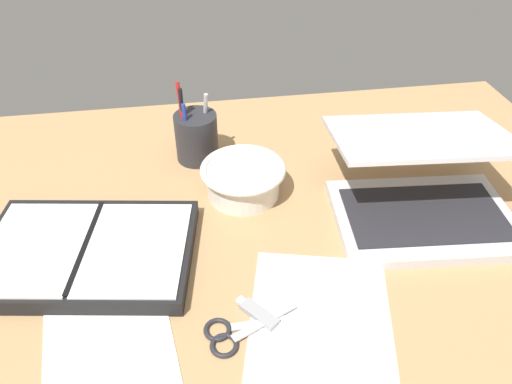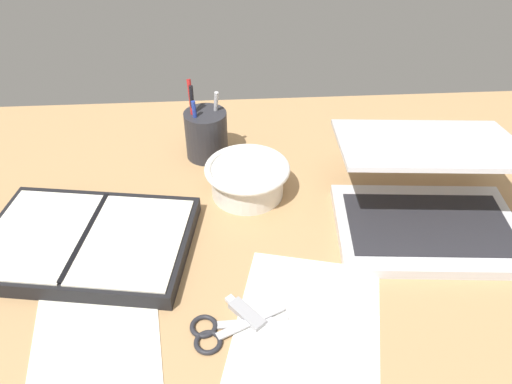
{
  "view_description": "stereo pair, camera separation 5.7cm",
  "coord_description": "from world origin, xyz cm",
  "px_view_note": "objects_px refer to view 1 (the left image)",
  "views": [
    {
      "loc": [
        -7.93,
        -59.56,
        59.39
      ],
      "look_at": [
        2.05,
        4.04,
        9.0
      ],
      "focal_mm": 35.0,
      "sensor_mm": 36.0,
      "label": 1
    },
    {
      "loc": [
        -2.23,
        -60.19,
        59.39
      ],
      "look_at": [
        2.05,
        4.04,
        9.0
      ],
      "focal_mm": 35.0,
      "sensor_mm": 36.0,
      "label": 2
    }
  ],
  "objects_px": {
    "laptop": "(423,190)",
    "scissors": "(232,333)",
    "bowl": "(243,179)",
    "planner": "(87,253)",
    "pen_cup": "(196,136)"
  },
  "relations": [
    {
      "from": "laptop",
      "to": "scissors",
      "type": "bearing_deg",
      "value": -144.89
    },
    {
      "from": "bowl",
      "to": "planner",
      "type": "xyz_separation_m",
      "value": [
        -0.27,
        -0.13,
        -0.02
      ]
    },
    {
      "from": "bowl",
      "to": "planner",
      "type": "relative_size",
      "value": 0.43
    },
    {
      "from": "scissors",
      "to": "planner",
      "type": "bearing_deg",
      "value": 126.43
    },
    {
      "from": "planner",
      "to": "scissors",
      "type": "relative_size",
      "value": 2.63
    },
    {
      "from": "pen_cup",
      "to": "laptop",
      "type": "bearing_deg",
      "value": -31.91
    },
    {
      "from": "laptop",
      "to": "pen_cup",
      "type": "distance_m",
      "value": 0.44
    },
    {
      "from": "laptop",
      "to": "planner",
      "type": "height_order",
      "value": "laptop"
    },
    {
      "from": "laptop",
      "to": "bowl",
      "type": "relative_size",
      "value": 2.11
    },
    {
      "from": "bowl",
      "to": "planner",
      "type": "height_order",
      "value": "bowl"
    },
    {
      "from": "bowl",
      "to": "pen_cup",
      "type": "xyz_separation_m",
      "value": [
        -0.08,
        0.13,
        0.02
      ]
    },
    {
      "from": "laptop",
      "to": "scissors",
      "type": "xyz_separation_m",
      "value": [
        -0.36,
        -0.21,
        -0.05
      ]
    },
    {
      "from": "bowl",
      "to": "scissors",
      "type": "height_order",
      "value": "bowl"
    },
    {
      "from": "laptop",
      "to": "scissors",
      "type": "relative_size",
      "value": 2.38
    },
    {
      "from": "bowl",
      "to": "scissors",
      "type": "xyz_separation_m",
      "value": [
        -0.06,
        -0.31,
        -0.03
      ]
    }
  ]
}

